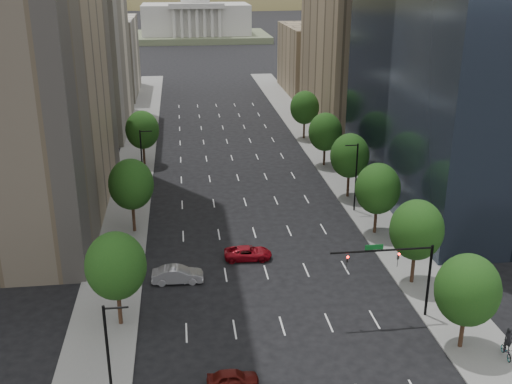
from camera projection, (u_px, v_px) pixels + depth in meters
name	position (u px, v px, depth m)	size (l,w,h in m)	color
sidewalk_left	(127.00, 207.00, 79.29)	(6.00, 200.00, 0.15)	slate
sidewalk_right	(358.00, 196.00, 82.92)	(6.00, 200.00, 0.15)	slate
midrise_cream_left	(84.00, 35.00, 112.06)	(14.00, 30.00, 35.00)	beige
filler_left	(107.00, 57.00, 145.71)	(14.00, 26.00, 18.00)	beige
parking_tan_right	(352.00, 47.00, 116.00)	(14.00, 30.00, 30.00)	#8C7759
filler_right	(314.00, 59.00, 149.12)	(14.00, 26.00, 16.00)	#8C7759
tree_right_0	(467.00, 290.00, 48.35)	(5.20, 5.20, 8.39)	#382316
tree_right_1	(417.00, 230.00, 58.45)	(5.20, 5.20, 8.75)	#382316
tree_right_2	(378.00, 189.00, 69.65)	(5.20, 5.20, 8.61)	#382316
tree_right_3	(350.00, 156.00, 80.71)	(5.20, 5.20, 8.89)	#382316
tree_right_4	(325.00, 132.00, 93.87)	(5.20, 5.20, 8.46)	#382316
tree_right_5	(305.00, 108.00, 108.65)	(5.20, 5.20, 8.75)	#382316
tree_left_0	(116.00, 266.00, 51.45)	(5.20, 5.20, 8.75)	#382316
tree_left_1	(131.00, 184.00, 69.97)	(5.20, 5.20, 8.97)	#382316
tree_left_2	(142.00, 130.00, 94.24)	(5.20, 5.20, 8.68)	#382316
streetlight_rn	(356.00, 176.00, 76.36)	(1.70, 0.20, 9.00)	black
streetlight_ls	(110.00, 360.00, 40.68)	(1.70, 0.20, 9.00)	black
streetlight_ln	(142.00, 160.00, 82.51)	(1.70, 0.20, 9.00)	black
traffic_signal	(403.00, 266.00, 52.66)	(9.12, 0.40, 7.38)	black
capitol	(196.00, 19.00, 254.49)	(60.00, 40.00, 35.20)	#596647
foothills	(221.00, 38.00, 599.82)	(720.00, 413.00, 263.00)	olive
car_maroon	(233.00, 378.00, 45.44)	(1.56, 3.88, 1.32)	#51110D
car_silver	(178.00, 275.00, 60.31)	(1.77, 5.07, 1.67)	#96969B
car_red_far	(248.00, 253.00, 65.15)	(2.35, 5.09, 1.41)	maroon
cyclist	(507.00, 348.00, 48.50)	(0.91, 2.03, 2.61)	black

